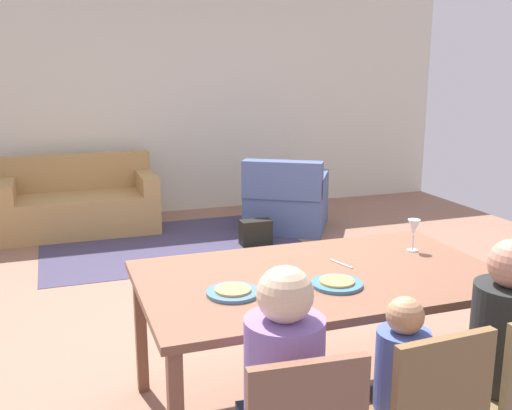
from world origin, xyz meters
The scene contains 16 objects.
ground_plane centered at (0.00, 0.41, -0.01)m, with size 7.44×6.02×0.02m, color #8E6651.
back_wall centered at (0.00, 3.47, 1.35)m, with size 7.44×0.10×2.70m, color beige.
dining_table centered at (-0.11, -1.21, 0.70)m, with size 1.85×1.09×0.76m.
plate_near_man centered at (-0.62, -1.33, 0.77)m, with size 0.25×0.25×0.02m, color teal.
pizza_near_man centered at (-0.62, -1.33, 0.78)m, with size 0.17×0.17×0.01m, color #DD9653.
plate_near_child centered at (-0.11, -1.39, 0.77)m, with size 0.25×0.25×0.02m, color teal.
pizza_near_child centered at (-0.11, -1.39, 0.78)m, with size 0.17×0.17×0.01m, color #E4A551.
wine_glass centered at (0.56, -1.03, 0.89)m, with size 0.07×0.07×0.19m.
fork centered at (-0.39, -1.26, 0.76)m, with size 0.02×0.15×0.01m, color silver.
knife centered at (0.06, -1.11, 0.76)m, with size 0.01×0.17×0.01m, color silver.
person_child centered at (-0.11, -1.94, 0.43)m, with size 0.22×0.29×0.92m.
person_woman centered at (0.40, -1.93, 0.51)m, with size 0.30×0.40×1.11m.
area_rug centered at (-0.26, 2.01, 0.00)m, with size 2.60×1.80×0.01m, color #403A56.
couch centered at (-1.12, 2.87, 0.30)m, with size 1.65×0.86×0.82m.
armchair centered at (1.07, 2.17, 0.32)m, with size 1.17×1.18×0.82m.
handbag centered at (0.55, 1.71, 0.13)m, with size 0.32×0.16×0.26m, color black.
Camera 1 is at (-1.37, -3.81, 1.80)m, focal length 41.53 mm.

